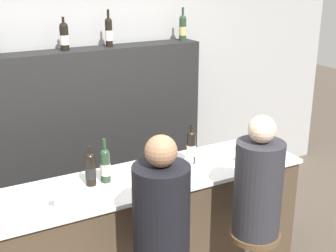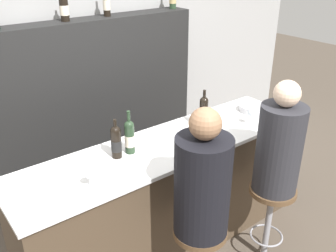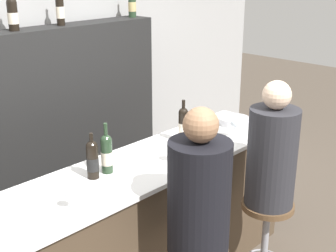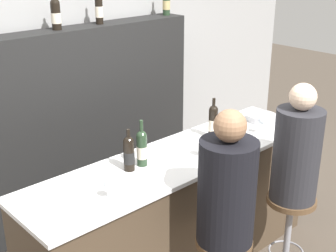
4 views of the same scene
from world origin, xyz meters
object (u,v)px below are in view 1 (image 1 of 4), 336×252
wine_glass_0 (54,196)px  wine_glass_3 (243,152)px  wine_glass_1 (169,166)px  guest_seated_left (161,211)px  wine_bottle_counter_2 (191,147)px  wine_bottle_backbar_2 (64,36)px  wine_bottle_backbar_4 (183,28)px  wine_bottle_counter_0 (90,169)px  bar_stool_right (254,251)px  wine_bottle_counter_1 (105,165)px  metal_bowl (253,148)px  guest_seated_right (258,184)px  wine_bottle_backbar_3 (109,32)px  wine_glass_2 (189,161)px

wine_glass_0 → wine_glass_3: size_ratio=0.88×
wine_glass_1 → guest_seated_left: bearing=-123.8°
wine_bottle_counter_2 → wine_glass_0: 1.18m
wine_bottle_backbar_2 → wine_bottle_backbar_4: wine_bottle_backbar_4 is taller
wine_glass_3 → wine_glass_0: bearing=180.0°
wine_bottle_counter_0 → bar_stool_right: wine_bottle_counter_0 is taller
wine_bottle_backbar_4 → wine_glass_1: (-0.95, -1.44, -0.77)m
wine_bottle_counter_2 → wine_bottle_backbar_4: 1.58m
wine_bottle_counter_1 → metal_bowl: 1.31m
wine_bottle_counter_1 → guest_seated_right: size_ratio=0.38×
wine_bottle_counter_0 → wine_glass_1: (0.52, -0.21, -0.01)m
wine_glass_0 → wine_glass_1: 0.84m
wine_bottle_backbar_3 → wine_glass_3: bearing=-70.4°
wine_glass_1 → bar_stool_right: size_ratio=0.23×
wine_glass_1 → wine_glass_2: bearing=0.0°
wine_bottle_backbar_2 → bar_stool_right: (0.72, -1.91, -1.35)m
wine_bottle_backbar_2 → wine_glass_2: bearing=-72.8°
wine_glass_3 → bar_stool_right: bearing=-115.5°
wine_bottle_backbar_4 → wine_bottle_counter_1: bearing=-137.9°
wine_bottle_counter_0 → wine_glass_1: 0.56m
wine_bottle_backbar_4 → guest_seated_left: bearing=-123.5°
wine_bottle_counter_1 → guest_seated_left: guest_seated_left is taller
wine_bottle_counter_2 → metal_bowl: (0.59, -0.04, -0.11)m
wine_bottle_backbar_2 → wine_glass_2: wine_bottle_backbar_2 is taller
wine_glass_0 → bar_stool_right: (1.28, -0.47, -0.55)m
metal_bowl → wine_glass_3: bearing=-144.0°
metal_bowl → guest_seated_left: 1.37m
wine_bottle_backbar_4 → metal_bowl: wine_bottle_backbar_4 is taller
wine_glass_1 → wine_bottle_backbar_3: bearing=84.2°
wine_bottle_backbar_2 → wine_bottle_backbar_3: size_ratio=0.87×
wine_glass_1 → guest_seated_left: 0.57m
metal_bowl → wine_bottle_backbar_4: bearing=87.8°
wine_bottle_counter_1 → guest_seated_left: size_ratio=0.38×
wine_bottle_backbar_2 → wine_glass_0: (-0.56, -1.44, -0.80)m
metal_bowl → wine_glass_0: bearing=-174.3°
wine_bottle_counter_2 → wine_glass_3: size_ratio=2.27×
wine_bottle_backbar_3 → bar_stool_right: (0.29, -1.91, -1.36)m
wine_bottle_counter_1 → wine_bottle_backbar_4: bearing=42.1°
wine_bottle_counter_1 → wine_bottle_backbar_4: 1.98m
wine_bottle_counter_0 → wine_bottle_backbar_3: wine_bottle_backbar_3 is taller
wine_glass_1 → metal_bowl: bearing=11.0°
wine_bottle_counter_0 → wine_glass_0: wine_bottle_counter_0 is taller
guest_seated_left → wine_glass_0: bearing=138.4°
wine_bottle_counter_0 → wine_bottle_counter_1: wine_bottle_counter_1 is taller
guest_seated_left → bar_stool_right: (0.75, 0.00, -0.52)m
wine_bottle_backbar_3 → wine_glass_2: wine_bottle_backbar_3 is taller
wine_bottle_backbar_2 → wine_glass_0: 1.74m
wine_glass_3 → guest_seated_right: guest_seated_right is taller
wine_glass_3 → guest_seated_right: 0.52m
wine_bottle_counter_1 → wine_glass_2: bearing=-20.5°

